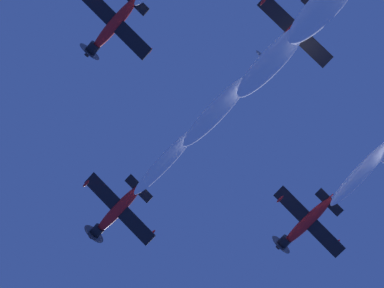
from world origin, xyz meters
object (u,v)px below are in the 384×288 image
at_px(airplane_left_wingman, 113,26).
at_px(airplane_right_wingman, 305,223).
at_px(airplane_lead, 117,211).
at_px(airplane_slot_tail, 291,34).

height_order(airplane_left_wingman, airplane_right_wingman, airplane_left_wingman).
bearing_deg(airplane_lead, airplane_left_wingman, -97.27).
bearing_deg(airplane_lead, airplane_slot_tail, -52.35).
height_order(airplane_lead, airplane_left_wingman, airplane_left_wingman).
height_order(airplane_lead, airplane_right_wingman, airplane_right_wingman).
bearing_deg(airplane_left_wingman, airplane_lead, 82.73).
height_order(airplane_left_wingman, airplane_slot_tail, airplane_left_wingman).
relative_size(airplane_lead, airplane_slot_tail, 1.01).
distance_m(airplane_right_wingman, airplane_slot_tail, 19.04).
bearing_deg(airplane_right_wingman, airplane_left_wingman, -140.75).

